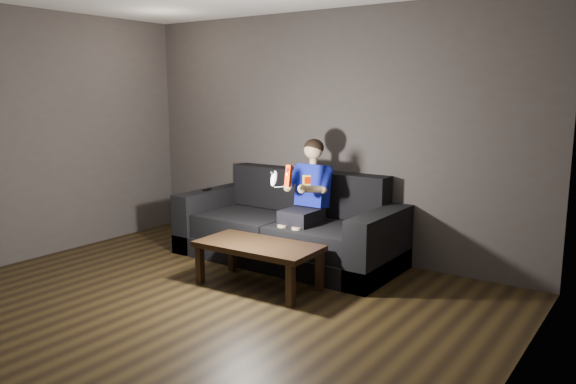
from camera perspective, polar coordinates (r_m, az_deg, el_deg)
The scene contains 9 objects.
floor at distance 4.72m, azimuth -12.69°, elevation -12.82°, with size 5.00×5.00×0.00m, color black.
back_wall at distance 6.31m, azimuth 3.84°, elevation 5.87°, with size 5.00×0.04×2.70m, color #3F3836.
right_wall at distance 3.02m, azimuth 20.12°, elevation 0.56°, with size 0.04×5.00×2.70m, color #3F3836.
sofa at distance 6.14m, azimuth 0.06°, elevation -4.07°, with size 2.46×1.06×0.95m.
child at distance 5.83m, azimuth 1.94°, elevation 0.06°, with size 0.50×0.61×1.22m.
wii_remote_red at distance 5.36m, azimuth 0.05°, elevation 1.65°, with size 0.05×0.08×0.21m.
nunchuk_white at distance 5.47m, azimuth -1.44°, elevation 1.38°, with size 0.08×0.11×0.17m.
wii_remote_black at distance 6.68m, azimuth -8.21°, elevation 0.27°, with size 0.06×0.14×0.03m.
coffee_table at distance 5.28m, azimuth -3.02°, elevation -5.83°, with size 1.18×0.62×0.42m.
Camera 1 is at (3.25, -2.89, 1.82)m, focal length 35.00 mm.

